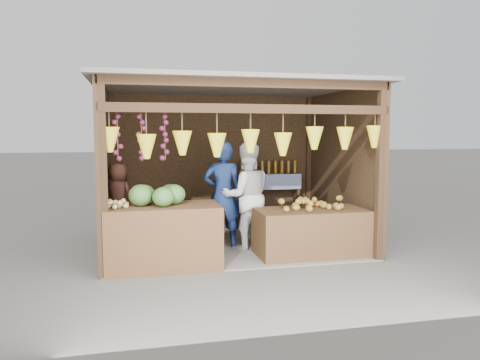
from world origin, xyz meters
The scene contains 12 objects.
ground centered at (0.00, 0.00, 0.00)m, with size 80.00×80.00×0.00m, color #514F49.
stall_structure centered at (-0.03, -0.04, 1.67)m, with size 4.30×3.30×2.66m.
back_shelf centered at (1.05, 1.28, 0.87)m, with size 1.25×0.32×1.32m.
counter_left centered at (-1.18, -1.09, 0.44)m, with size 1.57×0.85×0.88m, color #53311B.
counter_right centered at (1.07, -0.96, 0.36)m, with size 1.67×0.85×0.72m, color #493018.
stool centered at (-1.82, 0.15, 0.15)m, with size 0.31×0.31×0.30m, color black.
man_standing centered at (-0.15, -0.16, 0.87)m, with size 0.64×0.42×1.75m, color navy.
woman_standing centered at (0.21, -0.30, 0.86)m, with size 0.84×0.65×1.72m, color silver.
vendor_seated centered at (-1.82, 0.15, 0.85)m, with size 0.54×0.35×1.11m, color #522D20.
melon_pile centered at (-1.23, -1.07, 1.04)m, with size 1.00×0.50×0.32m, color #1B4A13, non-canonical shape.
tanfruit_pile centered at (-1.78, -1.17, 0.94)m, with size 0.34×0.40×0.13m, color #A1954A, non-canonical shape.
mango_pile centered at (1.17, -0.93, 0.83)m, with size 1.40×0.64×0.22m, color #BE4419, non-canonical shape.
Camera 1 is at (-1.54, -7.58, 1.88)m, focal length 35.00 mm.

